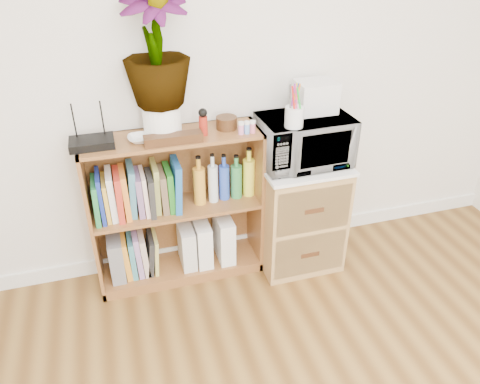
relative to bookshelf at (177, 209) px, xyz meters
name	(u,v)px	position (x,y,z in m)	size (l,w,h in m)	color
skirting_board	(229,243)	(0.35, 0.14, -0.42)	(4.00, 0.02, 0.10)	white
bookshelf	(177,209)	(0.00, 0.00, 0.00)	(1.00, 0.30, 0.95)	brown
wicker_unit	(298,213)	(0.75, -0.08, -0.12)	(0.50, 0.45, 0.70)	#9E7542
microwave	(304,140)	(0.75, -0.08, 0.39)	(0.51, 0.35, 0.28)	silver
pen_cup	(294,117)	(0.63, -0.19, 0.58)	(0.10, 0.10, 0.11)	white
small_appliance	(315,97)	(0.83, -0.02, 0.62)	(0.22, 0.19, 0.18)	silver
router	(92,143)	(-0.41, -0.02, 0.50)	(0.23, 0.15, 0.04)	black
white_bowl	(140,139)	(-0.17, -0.03, 0.49)	(0.13, 0.13, 0.03)	silver
plant_pot	(162,120)	(-0.04, 0.02, 0.56)	(0.20, 0.20, 0.17)	white
potted_plant	(156,46)	(-0.04, 0.02, 0.95)	(0.34, 0.34, 0.60)	#327D33
trinket_box	(173,139)	(0.00, -0.10, 0.50)	(0.31, 0.08, 0.05)	#351E0E
kokeshi_doll	(203,126)	(0.17, -0.04, 0.53)	(0.05, 0.05, 0.11)	maroon
wooden_bowl	(227,123)	(0.32, 0.01, 0.51)	(0.12, 0.12, 0.07)	#3A2210
paint_jars	(247,129)	(0.40, -0.09, 0.50)	(0.11, 0.04, 0.06)	pink
file_box	(116,256)	(-0.39, 0.00, -0.27)	(0.08, 0.22, 0.27)	slate
magazine_holder_left	(187,245)	(0.04, -0.01, -0.27)	(0.09, 0.22, 0.27)	silver
magazine_holder_mid	(202,241)	(0.14, -0.01, -0.26)	(0.09, 0.23, 0.29)	white
magazine_holder_right	(224,237)	(0.28, -0.01, -0.26)	(0.09, 0.24, 0.30)	white
cookbooks	(137,192)	(-0.22, 0.00, 0.16)	(0.49, 0.20, 0.30)	#217E41
liquor_bottles	(225,177)	(0.30, 0.00, 0.17)	(0.38, 0.07, 0.30)	gold
lower_books	(140,253)	(-0.25, 0.00, -0.28)	(0.22, 0.19, 0.29)	orange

